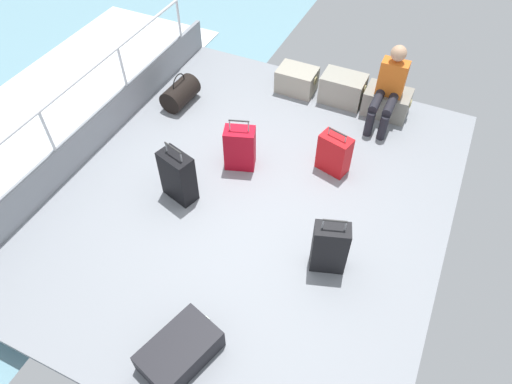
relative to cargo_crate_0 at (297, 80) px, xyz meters
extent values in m
cube|color=gray|center=(0.30, -2.14, -0.20)|extent=(4.40, 5.20, 0.06)
cube|color=gray|center=(-1.87, -2.14, 0.05)|extent=(0.06, 5.20, 0.45)
cylinder|color=silver|center=(-1.87, -2.83, 0.33)|extent=(0.04, 0.04, 1.00)
cylinder|color=silver|center=(-1.87, -1.45, 0.33)|extent=(0.04, 0.04, 1.00)
cylinder|color=silver|center=(-1.87, -0.06, 0.33)|extent=(0.04, 0.04, 1.00)
cylinder|color=silver|center=(-1.87, -2.14, 0.83)|extent=(0.04, 4.16, 0.04)
cube|color=white|center=(-3.30, -2.14, -0.51)|extent=(2.40, 7.28, 0.01)
cube|color=#9E9989|center=(0.00, 0.00, 0.00)|extent=(0.54, 0.40, 0.34)
torus|color=tan|center=(-0.28, 0.00, 0.07)|extent=(0.02, 0.12, 0.12)
torus|color=tan|center=(0.28, 0.00, 0.07)|extent=(0.02, 0.12, 0.12)
cube|color=gray|center=(0.68, 0.04, 0.03)|extent=(0.59, 0.40, 0.40)
torus|color=tan|center=(0.37, 0.04, 0.11)|extent=(0.02, 0.12, 0.12)
torus|color=tan|center=(0.98, 0.04, 0.11)|extent=(0.02, 0.12, 0.12)
cube|color=gray|center=(1.31, 0.03, 0.00)|extent=(0.60, 0.42, 0.36)
torus|color=tan|center=(1.00, 0.03, 0.08)|extent=(0.02, 0.12, 0.12)
torus|color=tan|center=(1.62, 0.03, 0.08)|extent=(0.02, 0.12, 0.12)
cube|color=orange|center=(1.31, -0.02, 0.42)|extent=(0.34, 0.20, 0.48)
sphere|color=tan|center=(1.31, -0.02, 0.78)|extent=(0.20, 0.20, 0.20)
cylinder|color=black|center=(1.40, -0.32, 0.22)|extent=(0.12, 0.40, 0.12)
cylinder|color=black|center=(1.40, -0.52, 0.00)|extent=(0.11, 0.11, 0.36)
cylinder|color=black|center=(1.22, -0.32, 0.22)|extent=(0.12, 0.40, 0.12)
cylinder|color=black|center=(1.22, -0.52, 0.00)|extent=(0.11, 0.11, 0.36)
cube|color=black|center=(1.40, -2.70, 0.14)|extent=(0.39, 0.30, 0.62)
cylinder|color=#A5A8AD|center=(1.30, -2.73, 0.50)|extent=(0.02, 0.02, 0.12)
cylinder|color=#A5A8AD|center=(1.50, -2.67, 0.50)|extent=(0.02, 0.02, 0.12)
cylinder|color=#2D2D2D|center=(1.40, -2.70, 0.56)|extent=(0.22, 0.09, 0.02)
cube|color=white|center=(1.37, -2.60, 0.24)|extent=(0.05, 0.02, 0.08)
cube|color=red|center=(1.00, -1.34, 0.08)|extent=(0.42, 0.30, 0.51)
cylinder|color=#A5A8AD|center=(0.89, -1.31, 0.38)|extent=(0.02, 0.02, 0.09)
cylinder|color=#A5A8AD|center=(1.11, -1.37, 0.38)|extent=(0.02, 0.02, 0.09)
cylinder|color=#2D2D2D|center=(1.00, -1.34, 0.42)|extent=(0.24, 0.08, 0.02)
cube|color=white|center=(1.03, -1.23, 0.13)|extent=(0.05, 0.02, 0.08)
cube|color=#B70C1E|center=(-0.05, -1.75, 0.11)|extent=(0.42, 0.34, 0.56)
cylinder|color=#A5A8AD|center=(-0.15, -1.79, 0.46)|extent=(0.02, 0.02, 0.14)
cylinder|color=#A5A8AD|center=(0.05, -1.72, 0.46)|extent=(0.02, 0.02, 0.14)
cylinder|color=#2D2D2D|center=(-0.05, -1.75, 0.53)|extent=(0.23, 0.09, 0.02)
cube|color=white|center=(-0.09, -1.64, 0.25)|extent=(0.05, 0.02, 0.08)
cube|color=black|center=(0.55, -4.17, -0.05)|extent=(0.62, 0.79, 0.24)
cube|color=silver|center=(0.65, -3.83, 0.03)|extent=(0.05, 0.02, 0.08)
cube|color=black|center=(-0.46, -2.50, 0.14)|extent=(0.44, 0.33, 0.63)
cylinder|color=#A5A8AD|center=(-0.57, -2.46, 0.52)|extent=(0.02, 0.02, 0.12)
cylinder|color=#A5A8AD|center=(-0.35, -2.53, 0.52)|extent=(0.02, 0.02, 0.12)
cylinder|color=#2D2D2D|center=(-0.46, -2.50, 0.58)|extent=(0.25, 0.09, 0.02)
cube|color=white|center=(-0.43, -2.39, 0.30)|extent=(0.05, 0.02, 0.08)
cylinder|color=black|center=(-1.36, -0.98, -0.01)|extent=(0.35, 0.57, 0.32)
torus|color=black|center=(-1.36, -0.98, 0.16)|extent=(0.03, 0.28, 0.28)
camera|label=1|loc=(1.86, -5.41, 3.91)|focal=32.63mm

